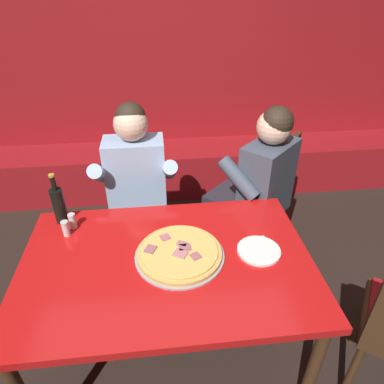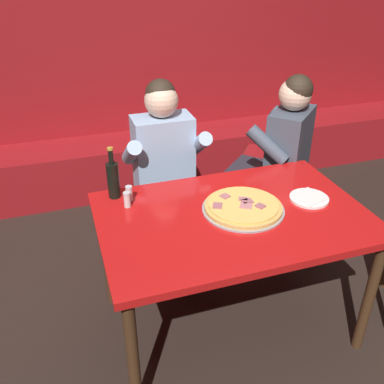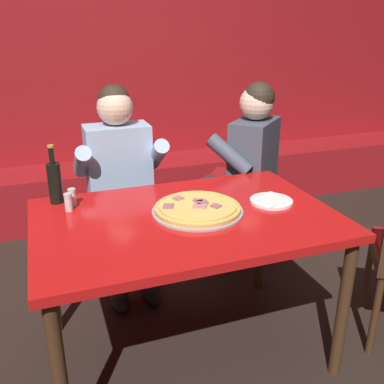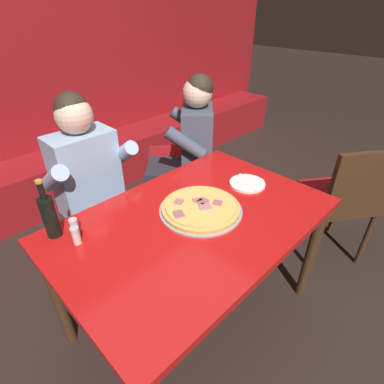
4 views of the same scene
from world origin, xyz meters
TOP-DOWN VIEW (x-y plane):
  - ground_plane at (0.00, 0.00)m, footprint 24.00×24.00m
  - booth_wall_panel at (0.00, 2.18)m, footprint 6.80×0.16m
  - booth_bench at (0.00, 1.86)m, footprint 6.46×0.48m
  - main_dining_table at (0.00, 0.00)m, footprint 1.38×0.90m
  - pizza at (0.06, 0.02)m, footprint 0.43×0.43m
  - plate_white_paper at (0.45, 0.01)m, footprint 0.21×0.21m
  - beer_bottle at (-0.55, 0.37)m, footprint 0.07×0.07m
  - shaker_red_pepper_flakes at (-0.48, 0.30)m, footprint 0.04×0.04m
  - shaker_black_pepper at (-0.50, 0.24)m, footprint 0.04×0.04m
  - diner_seated_blue_shirt at (-0.16, 0.71)m, footprint 0.53×0.53m
  - dining_chair_near_left at (0.80, 0.95)m, footprint 0.62×0.62m
  - diner_standing_companion at (0.62, 0.71)m, footprint 0.64×0.64m

SIDE VIEW (x-z plane):
  - ground_plane at x=0.00m, z-range 0.00..0.00m
  - booth_bench at x=0.00m, z-range 0.00..0.46m
  - dining_chair_near_left at x=0.80m, z-range 0.10..1.03m
  - main_dining_table at x=0.00m, z-range 0.30..1.07m
  - diner_seated_blue_shirt at x=-0.16m, z-range 0.07..1.34m
  - diner_standing_companion at x=0.62m, z-range 0.07..1.34m
  - plate_white_paper at x=0.45m, z-range 0.77..0.79m
  - pizza at x=0.06m, z-range 0.76..0.81m
  - shaker_red_pepper_flakes at x=-0.48m, z-range 0.77..0.85m
  - shaker_black_pepper at x=-0.50m, z-range 0.77..0.85m
  - beer_bottle at x=-0.55m, z-range 0.73..1.03m
  - booth_wall_panel at x=0.00m, z-range 0.00..1.90m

